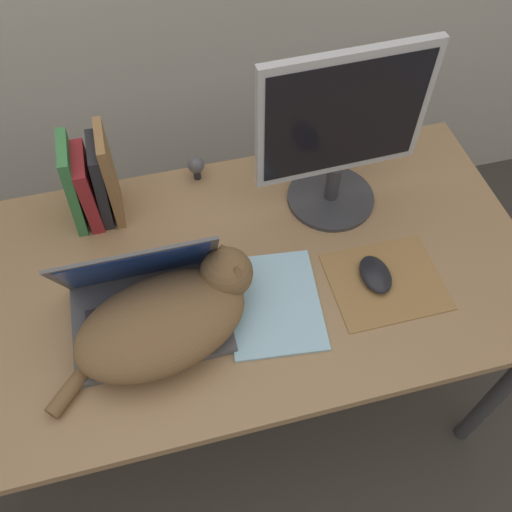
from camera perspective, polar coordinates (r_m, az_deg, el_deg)
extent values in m
plane|color=#3D3833|center=(1.81, 0.42, -24.70)|extent=(12.00, 12.00, 0.00)
cube|color=#93704C|center=(1.28, -3.48, -2.32)|extent=(1.49, 0.73, 0.03)
cylinder|color=#38383D|center=(1.68, 24.24, -12.96)|extent=(0.04, 0.04, 0.70)
cylinder|color=#38383D|center=(1.93, 15.59, 3.64)|extent=(0.04, 0.04, 0.70)
cube|color=#4C4C51|center=(1.22, -10.98, -6.56)|extent=(0.34, 0.24, 0.02)
cube|color=#28282D|center=(1.20, -10.98, -6.81)|extent=(0.28, 0.13, 0.00)
cube|color=#4C4C51|center=(1.16, -12.32, -0.89)|extent=(0.34, 0.11, 0.22)
cube|color=navy|center=(1.16, -12.27, -1.12)|extent=(0.30, 0.10, 0.19)
ellipsoid|color=brown|center=(1.15, -9.92, -7.04)|extent=(0.41, 0.31, 0.12)
sphere|color=brown|center=(1.16, -3.13, -1.80)|extent=(0.12, 0.12, 0.12)
cone|color=brown|center=(1.14, -3.48, 0.76)|extent=(0.04, 0.04, 0.03)
cone|color=brown|center=(1.11, -2.09, -1.57)|extent=(0.04, 0.04, 0.03)
cylinder|color=brown|center=(1.18, -18.61, -12.69)|extent=(0.12, 0.12, 0.03)
cylinder|color=#333338|center=(1.42, 7.83, 6.13)|extent=(0.22, 0.22, 0.01)
cylinder|color=#333338|center=(1.38, 8.09, 7.69)|extent=(0.04, 0.04, 0.10)
cube|color=#B2B2B7|center=(1.24, 9.24, 14.40)|extent=(0.40, 0.04, 0.32)
cube|color=black|center=(1.23, 9.42, 14.03)|extent=(0.37, 0.01, 0.28)
cube|color=olive|center=(1.29, 13.47, -2.62)|extent=(0.26, 0.22, 0.00)
ellipsoid|color=black|center=(1.28, 12.46, -1.91)|extent=(0.07, 0.11, 0.03)
cube|color=#387A42|center=(1.36, -18.75, 7.17)|extent=(0.04, 0.13, 0.23)
cube|color=maroon|center=(1.37, -17.28, 6.88)|extent=(0.03, 0.13, 0.19)
cube|color=#232328|center=(1.36, -16.09, 7.55)|extent=(0.04, 0.12, 0.22)
cube|color=olive|center=(1.34, -15.12, 8.20)|extent=(0.02, 0.13, 0.25)
cube|color=#99C6E0|center=(1.22, 1.88, -4.93)|extent=(0.23, 0.29, 0.01)
cylinder|color=#232328|center=(1.46, -6.15, 8.54)|extent=(0.02, 0.02, 0.02)
sphere|color=#4C4C51|center=(1.44, -6.27, 9.50)|extent=(0.04, 0.04, 0.04)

